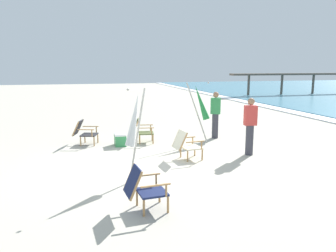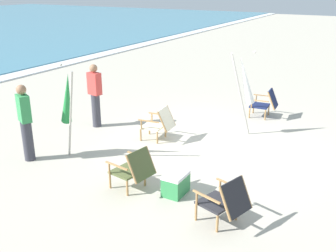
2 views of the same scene
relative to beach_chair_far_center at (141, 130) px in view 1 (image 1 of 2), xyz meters
name	(u,v)px [view 1 (image 1 of 2)]	position (x,y,z in m)	size (l,w,h in m)	color
ground_plane	(143,166)	(2.56, -0.41, -0.43)	(80.00, 80.00, 0.00)	#B7AF9E
beach_chair_far_center	(141,130)	(0.00, 0.00, 0.00)	(0.68, 0.80, 0.80)	#515B33
beach_chair_front_right	(143,187)	(5.15, -0.89, 0.00)	(0.64, 0.76, 0.80)	#19234C
beach_chair_mid_center	(186,144)	(2.28, 0.82, 0.00)	(0.65, 0.78, 0.80)	beige
beach_chair_front_left	(84,131)	(-0.22, -1.83, 0.00)	(0.76, 0.87, 0.80)	#28282D
umbrella_furled_green	(201,103)	(0.47, 1.90, 0.89)	(0.51, 0.76, 2.01)	#B7B2A8
umbrella_furled_white	(134,121)	(3.57, -0.78, 0.92)	(0.53, 0.58, 2.06)	#B7B2A8
person_near_chairs	(215,114)	(-0.03, 2.64, 0.41)	(0.33, 0.39, 1.63)	#383842
person_by_waterline	(250,126)	(2.29, 2.72, 0.41)	(0.26, 0.37, 1.63)	#383842
cooler_box	(120,139)	(0.24, -0.73, -0.23)	(0.49, 0.35, 0.40)	#338C4C
pier_distant	(298,76)	(-14.37, 16.41, 1.27)	(0.90, 12.61, 1.90)	brown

